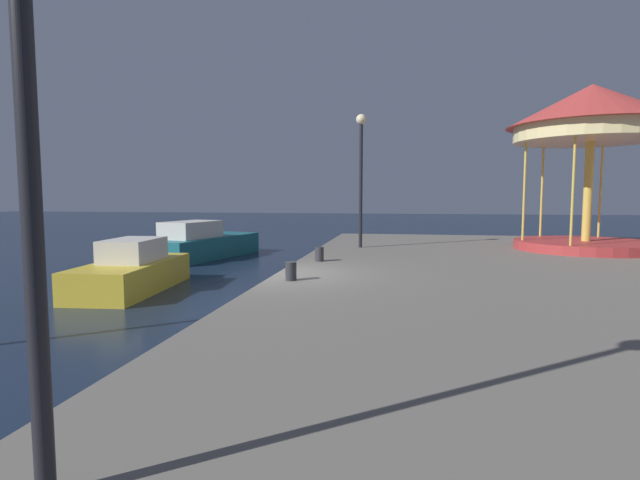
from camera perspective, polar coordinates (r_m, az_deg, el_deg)
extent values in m
plane|color=#162338|center=(11.85, -5.03, -7.67)|extent=(120.00, 120.00, 0.00)
cube|color=slate|center=(11.98, 27.81, -6.16)|extent=(13.37, 24.67, 0.80)
cube|color=gold|center=(14.66, -20.82, -3.91)|extent=(2.09, 4.48, 0.81)
cube|color=beige|center=(14.70, -20.65, -1.08)|extent=(1.37, 2.01, 0.62)
cube|color=#4C6070|center=(15.55, -19.14, -0.25)|extent=(1.04, 0.19, 0.28)
cube|color=#19606B|center=(21.52, -13.18, -0.78)|extent=(3.29, 5.95, 0.90)
cube|color=beige|center=(20.81, -14.57, 1.16)|extent=(1.96, 2.74, 0.68)
cube|color=#4C6070|center=(21.79, -12.58, 1.73)|extent=(1.21, 0.38, 0.30)
cylinder|color=#B23333|center=(18.86, 28.15, -0.55)|extent=(4.51, 4.51, 0.30)
cylinder|color=gold|center=(18.78, 28.38, 4.89)|extent=(0.28, 0.28, 3.28)
cylinder|color=#F2E099|center=(18.89, 28.63, 10.63)|extent=(4.78, 4.78, 0.50)
cone|color=#C63D38|center=(19.01, 28.76, 13.41)|extent=(5.31, 5.31, 1.35)
cylinder|color=gold|center=(20.75, 29.48, 4.81)|extent=(0.08, 0.08, 3.28)
cylinder|color=gold|center=(20.17, 24.10, 5.04)|extent=(0.08, 0.08, 3.28)
cylinder|color=gold|center=(18.25, 22.39, 5.14)|extent=(0.08, 0.08, 3.28)
cylinder|color=gold|center=(16.82, 27.02, 4.99)|extent=(0.08, 0.08, 3.28)
cylinder|color=black|center=(3.31, -30.43, 8.09)|extent=(0.12, 0.12, 4.08)
cylinder|color=black|center=(17.41, 4.70, 6.11)|extent=(0.12, 0.12, 4.24)
sphere|color=#F9E5B2|center=(17.60, 4.76, 13.62)|extent=(0.36, 0.36, 0.36)
cylinder|color=#2D2D33|center=(10.72, -3.35, -3.58)|extent=(0.24, 0.24, 0.40)
cylinder|color=#2D2D33|center=(13.76, -0.07, -1.63)|extent=(0.24, 0.24, 0.40)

